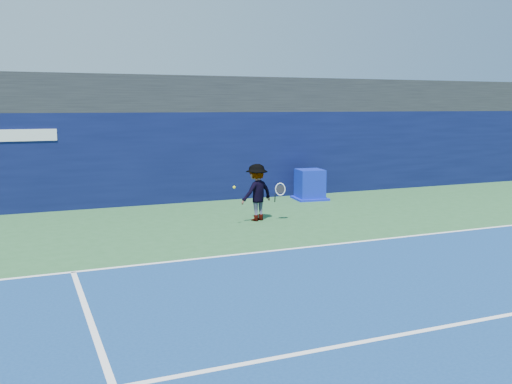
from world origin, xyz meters
TOP-DOWN VIEW (x-y plane):
  - ground at (0.00, 0.00)m, footprint 80.00×80.00m
  - baseline at (0.00, 3.00)m, footprint 24.00×0.10m
  - service_line at (0.00, -2.00)m, footprint 24.00×0.10m
  - stadium_band at (0.00, 11.50)m, footprint 36.00×3.00m
  - back_wall_assembly at (-0.00, 10.50)m, footprint 36.00×1.03m
  - equipment_cart at (3.41, 9.05)m, footprint 1.20×1.20m
  - tennis_player at (0.27, 6.33)m, footprint 1.32×0.90m
  - tennis_ball at (-0.59, 5.85)m, footprint 0.07×0.07m

SIDE VIEW (x-z plane):
  - ground at x=0.00m, z-range 0.00..0.00m
  - baseline at x=0.00m, z-range 0.01..0.01m
  - service_line at x=0.00m, z-range 0.01..0.01m
  - equipment_cart at x=3.41m, z-range -0.05..0.99m
  - tennis_player at x=0.27m, z-range 0.00..1.60m
  - tennis_ball at x=-0.59m, z-range 1.02..1.10m
  - back_wall_assembly at x=0.00m, z-range 0.00..3.00m
  - stadium_band at x=0.00m, z-range 3.00..4.20m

